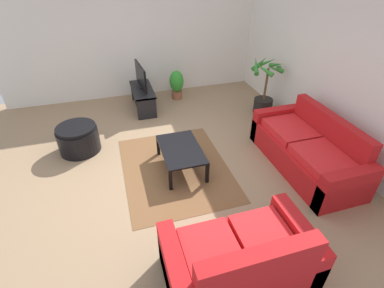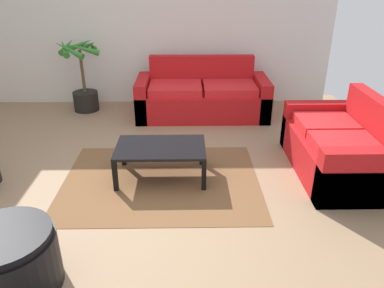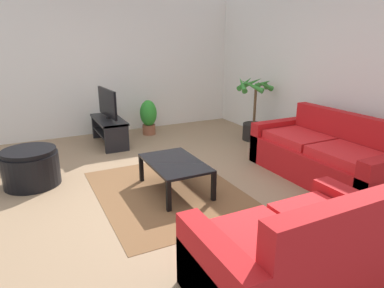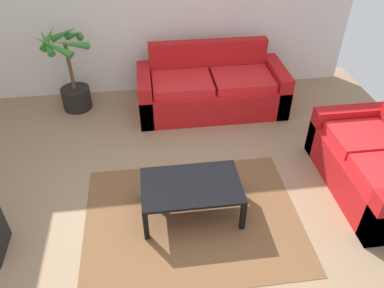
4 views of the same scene
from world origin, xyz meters
name	(u,v)px [view 1 (image 1 of 4)]	position (x,y,z in m)	size (l,w,h in m)	color
ground_plane	(162,162)	(0.00, 0.00, 0.00)	(6.60, 6.60, 0.00)	#937556
wall_back	(329,69)	(0.00, 3.00, 1.35)	(6.00, 0.06, 2.70)	silver
wall_left	(132,39)	(-3.00, 0.00, 1.35)	(0.06, 6.00, 2.70)	silver
couch_main	(307,151)	(0.77, 2.28, 0.30)	(2.07, 0.90, 0.90)	red
couch_loveseat	(240,260)	(2.28, 0.39, 0.30)	(0.90, 1.57, 0.90)	red
tv_stand	(143,96)	(-2.13, 0.03, 0.31)	(1.10, 0.45, 0.48)	black
tv	(141,76)	(-2.13, 0.03, 0.76)	(0.88, 0.12, 0.54)	black
coffee_table	(181,151)	(0.22, 0.29, 0.34)	(1.00, 0.63, 0.39)	black
area_rug	(176,168)	(0.22, 0.19, 0.00)	(2.20, 1.70, 0.01)	brown
potted_palm	(264,92)	(-1.18, 2.54, 0.49)	(0.71, 0.68, 1.20)	black
potted_plant_small	(177,84)	(-2.44, 0.90, 0.37)	(0.34, 0.34, 0.69)	brown
ottoman	(78,139)	(-0.80, -1.33, 0.24)	(0.71, 0.71, 0.49)	black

